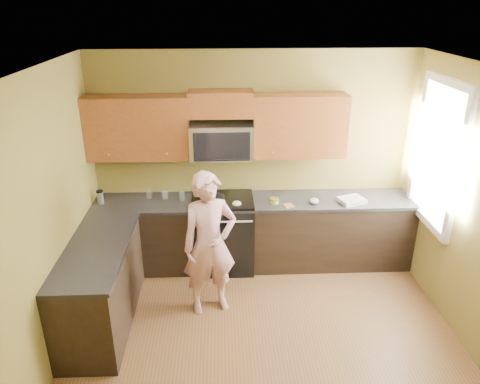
{
  "coord_description": "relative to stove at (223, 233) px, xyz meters",
  "views": [
    {
      "loc": [
        -0.4,
        -3.42,
        3.24
      ],
      "look_at": [
        -0.2,
        1.3,
        1.2
      ],
      "focal_mm": 33.78,
      "sensor_mm": 36.0,
      "label": 1
    }
  ],
  "objects": [
    {
      "name": "floor",
      "position": [
        0.4,
        -1.68,
        -0.47
      ],
      "size": [
        4.0,
        4.0,
        0.0
      ],
      "primitive_type": "plane",
      "color": "brown",
      "rests_on": "ground"
    },
    {
      "name": "ceiling",
      "position": [
        0.4,
        -1.68,
        2.23
      ],
      "size": [
        4.0,
        4.0,
        0.0
      ],
      "primitive_type": "plane",
      "rotation": [
        3.14,
        0.0,
        0.0
      ],
      "color": "white",
      "rests_on": "ground"
    },
    {
      "name": "wall_back",
      "position": [
        0.4,
        0.32,
        0.88
      ],
      "size": [
        4.0,
        0.0,
        4.0
      ],
      "primitive_type": "plane",
      "rotation": [
        1.57,
        0.0,
        0.0
      ],
      "color": "brown",
      "rests_on": "ground"
    },
    {
      "name": "wall_left",
      "position": [
        -1.6,
        -1.68,
        0.88
      ],
      "size": [
        0.0,
        4.0,
        4.0
      ],
      "primitive_type": "plane",
      "rotation": [
        1.57,
        0.0,
        1.57
      ],
      "color": "brown",
      "rests_on": "ground"
    },
    {
      "name": "cabinet_back_run",
      "position": [
        0.4,
        0.02,
        -0.03
      ],
      "size": [
        4.0,
        0.6,
        0.88
      ],
      "primitive_type": "cube",
      "color": "black",
      "rests_on": "floor"
    },
    {
      "name": "cabinet_left_run",
      "position": [
        -1.3,
        -1.08,
        -0.03
      ],
      "size": [
        0.6,
        1.6,
        0.88
      ],
      "primitive_type": "cube",
      "color": "black",
      "rests_on": "floor"
    },
    {
      "name": "countertop_back",
      "position": [
        0.4,
        0.01,
        0.43
      ],
      "size": [
        4.0,
        0.62,
        0.04
      ],
      "primitive_type": "cube",
      "color": "black",
      "rests_on": "cabinet_back_run"
    },
    {
      "name": "countertop_left",
      "position": [
        -1.29,
        -1.08,
        0.43
      ],
      "size": [
        0.62,
        1.6,
        0.04
      ],
      "primitive_type": "cube",
      "color": "black",
      "rests_on": "cabinet_left_run"
    },
    {
      "name": "stove",
      "position": [
        0.0,
        0.0,
        0.0
      ],
      "size": [
        0.76,
        0.65,
        0.95
      ],
      "primitive_type": null,
      "color": "black",
      "rests_on": "floor"
    },
    {
      "name": "microwave",
      "position": [
        0.0,
        0.12,
        0.97
      ],
      "size": [
        0.76,
        0.4,
        0.42
      ],
      "primitive_type": null,
      "color": "silver",
      "rests_on": "wall_back"
    },
    {
      "name": "upper_cab_left",
      "position": [
        -0.99,
        0.16,
        0.97
      ],
      "size": [
        1.22,
        0.33,
        0.75
      ],
      "primitive_type": null,
      "color": "brown",
      "rests_on": "wall_back"
    },
    {
      "name": "upper_cab_right",
      "position": [
        0.94,
        0.16,
        0.97
      ],
      "size": [
        1.12,
        0.33,
        0.75
      ],
      "primitive_type": null,
      "color": "brown",
      "rests_on": "wall_back"
    },
    {
      "name": "upper_cab_over_mw",
      "position": [
        0.0,
        0.16,
        1.62
      ],
      "size": [
        0.76,
        0.33,
        0.3
      ],
      "primitive_type": "cube",
      "color": "brown",
      "rests_on": "wall_back"
    },
    {
      "name": "window",
      "position": [
        2.38,
        -0.48,
        1.17
      ],
      "size": [
        0.06,
        1.06,
        1.66
      ],
      "primitive_type": null,
      "color": "white",
      "rests_on": "wall_right"
    },
    {
      "name": "woman",
      "position": [
        -0.15,
        -0.88,
        0.34
      ],
      "size": [
        0.68,
        0.54,
        1.63
      ],
      "primitive_type": "imported",
      "rotation": [
        0.0,
        0.0,
        0.29
      ],
      "color": "#CE676E",
      "rests_on": "floor"
    },
    {
      "name": "frying_pan",
      "position": [
        -0.11,
        -0.06,
        0.47
      ],
      "size": [
        0.4,
        0.53,
        0.06
      ],
      "primitive_type": null,
      "rotation": [
        0.0,
        0.0,
        -0.28
      ],
      "color": "black",
      "rests_on": "stove"
    },
    {
      "name": "butter_tub",
      "position": [
        0.63,
        -0.08,
        0.45
      ],
      "size": [
        0.15,
        0.15,
        0.08
      ],
      "primitive_type": null,
      "rotation": [
        0.0,
        0.0,
        0.35
      ],
      "color": "yellow",
      "rests_on": "countertop_back"
    },
    {
      "name": "toast_slice",
      "position": [
        0.79,
        -0.19,
        0.45
      ],
      "size": [
        0.14,
        0.14,
        0.01
      ],
      "primitive_type": "cube",
      "rotation": [
        0.0,
        0.0,
        0.36
      ],
      "color": "#B27F47",
      "rests_on": "countertop_back"
    },
    {
      "name": "napkin_a",
      "position": [
        0.17,
        -0.15,
        0.48
      ],
      "size": [
        0.14,
        0.14,
        0.06
      ],
      "primitive_type": "ellipsoid",
      "rotation": [
        0.0,
        0.0,
        0.26
      ],
      "color": "silver",
      "rests_on": "countertop_back"
    },
    {
      "name": "napkin_b",
      "position": [
        1.12,
        -0.12,
        0.48
      ],
      "size": [
        0.15,
        0.16,
        0.07
      ],
      "primitive_type": "ellipsoid",
      "rotation": [
        0.0,
        0.0,
        0.29
      ],
      "color": "silver",
      "rests_on": "countertop_back"
    },
    {
      "name": "dish_towel",
      "position": [
        1.59,
        -0.1,
        0.47
      ],
      "size": [
        0.36,
        0.33,
        0.05
      ],
      "primitive_type": "cube",
      "rotation": [
        0.0,
        0.0,
        0.34
      ],
      "color": "silver",
      "rests_on": "countertop_back"
    },
    {
      "name": "travel_mug",
      "position": [
        -1.49,
        -0.01,
        0.45
      ],
      "size": [
        0.1,
        0.1,
        0.17
      ],
      "primitive_type": null,
      "rotation": [
        0.0,
        0.0,
        -0.26
      ],
      "color": "silver",
      "rests_on": "countertop_back"
    },
    {
      "name": "glass_a",
      "position": [
        -0.72,
        0.12,
        0.51
      ],
      "size": [
        0.09,
        0.09,
        0.12
      ],
      "primitive_type": "cylinder",
      "rotation": [
        0.0,
        0.0,
        0.38
      ],
      "color": "silver",
      "rests_on": "countertop_back"
    },
    {
      "name": "glass_b",
      "position": [
        -0.5,
        0.06,
        0.51
      ],
      "size": [
        0.07,
        0.07,
        0.12
      ],
      "primitive_type": "cylinder",
      "rotation": [
        0.0,
        0.0,
        -0.05
      ],
      "color": "silver",
      "rests_on": "countertop_back"
    },
    {
      "name": "glass_c",
      "position": [
        -0.92,
        0.15,
        0.51
      ],
      "size": [
        0.08,
        0.08,
        0.12
      ],
      "primitive_type": "cylinder",
      "rotation": [
        0.0,
        0.0,
        0.08
      ],
      "color": "silver",
      "rests_on": "countertop_back"
    }
  ]
}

